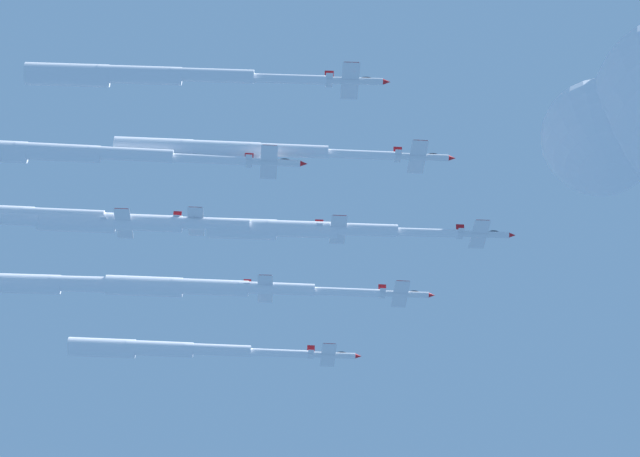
# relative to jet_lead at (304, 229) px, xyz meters

# --- Properties ---
(jet_lead) EXTENTS (42.51, 35.70, 4.18)m
(jet_lead) POSITION_rel_jet_lead_xyz_m (0.00, 0.00, 0.00)
(jet_lead) COLOR silver
(jet_port_inner) EXTENTS (46.62, 40.03, 4.09)m
(jet_port_inner) POSITION_rel_jet_lead_xyz_m (21.80, -0.76, -0.21)
(jet_port_inner) COLOR silver
(jet_starboard_inner) EXTENTS (44.35, 37.85, 4.13)m
(jet_starboard_inner) POSITION_rel_jet_lead_xyz_m (0.56, 20.80, 1.69)
(jet_starboard_inner) COLOR silver
(jet_port_mid) EXTENTS (45.63, 38.99, 4.19)m
(jet_port_mid) POSITION_rel_jet_lead_xyz_m (20.45, 17.93, -0.18)
(jet_port_mid) COLOR silver
(jet_starboard_mid) EXTENTS (43.14, 37.34, 4.14)m
(jet_starboard_mid) POSITION_rel_jet_lead_xyz_m (38.59, -6.15, -1.94)
(jet_starboard_mid) COLOR silver
(jet_port_outer) EXTENTS (45.23, 37.62, 4.17)m
(jet_port_outer) POSITION_rel_jet_lead_xyz_m (0.43, 40.06, 0.98)
(jet_port_outer) COLOR silver
(jet_starboard_outer) EXTENTS (44.45, 37.13, 4.05)m
(jet_starboard_outer) POSITION_rel_jet_lead_xyz_m (38.77, 13.18, -0.08)
(jet_starboard_outer) COLOR silver
(jet_trail_port) EXTENTS (46.02, 40.14, 4.09)m
(jet_trail_port) POSITION_rel_jet_lead_xyz_m (20.07, 38.08, -1.18)
(jet_trail_port) COLOR silver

